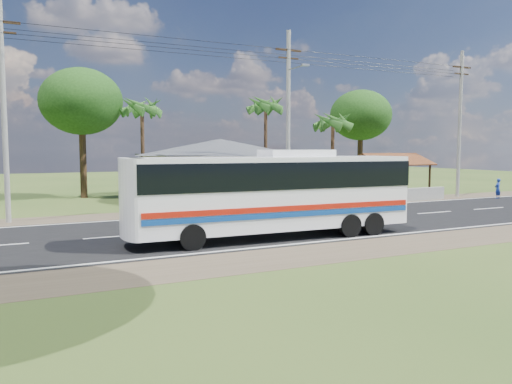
% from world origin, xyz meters
% --- Properties ---
extents(ground, '(120.00, 120.00, 0.00)m').
position_xyz_m(ground, '(0.00, 0.00, 0.00)').
color(ground, '#304A1A').
rests_on(ground, ground).
extents(road, '(120.00, 16.00, 0.03)m').
position_xyz_m(road, '(0.00, 0.00, 0.01)').
color(road, black).
rests_on(road, ground).
extents(house, '(12.40, 10.00, 5.00)m').
position_xyz_m(house, '(1.00, 13.00, 2.64)').
color(house, tan).
rests_on(house, ground).
extents(waiting_shed, '(5.20, 4.48, 3.35)m').
position_xyz_m(waiting_shed, '(13.00, 8.50, 2.73)').
color(waiting_shed, '#392414').
rests_on(waiting_shed, ground).
extents(concrete_barrier, '(7.00, 0.30, 0.90)m').
position_xyz_m(concrete_barrier, '(12.00, 5.60, 0.45)').
color(concrete_barrier, '#9E9E99').
rests_on(concrete_barrier, ground).
extents(utility_poles, '(32.80, 2.22, 11.00)m').
position_xyz_m(utility_poles, '(2.67, 6.49, 5.77)').
color(utility_poles, '#9E9E99').
rests_on(utility_poles, ground).
extents(palm_near, '(2.80, 2.80, 6.70)m').
position_xyz_m(palm_near, '(9.50, 11.00, 5.71)').
color(palm_near, '#47301E').
rests_on(palm_near, ground).
extents(palm_mid, '(2.80, 2.80, 8.20)m').
position_xyz_m(palm_mid, '(6.00, 15.50, 7.16)').
color(palm_mid, '#47301E').
rests_on(palm_mid, ground).
extents(palm_far, '(2.80, 2.80, 7.70)m').
position_xyz_m(palm_far, '(-4.00, 16.00, 6.68)').
color(palm_far, '#47301E').
rests_on(palm_far, ground).
extents(tree_behind_house, '(6.00, 6.00, 9.61)m').
position_xyz_m(tree_behind_house, '(-8.00, 18.00, 7.12)').
color(tree_behind_house, '#47301E').
rests_on(tree_behind_house, ground).
extents(tree_behind_shed, '(5.60, 5.60, 9.02)m').
position_xyz_m(tree_behind_shed, '(16.00, 16.00, 6.68)').
color(tree_behind_shed, '#47301E').
rests_on(tree_behind_shed, ground).
extents(coach_bus, '(11.82, 2.93, 3.64)m').
position_xyz_m(coach_bus, '(-3.02, -3.06, 2.08)').
color(coach_bus, white).
rests_on(coach_bus, ground).
extents(motorcycle, '(1.61, 0.71, 0.82)m').
position_xyz_m(motorcycle, '(13.04, 7.22, 0.41)').
color(motorcycle, black).
rests_on(motorcycle, ground).
extents(person, '(0.60, 0.44, 1.49)m').
position_xyz_m(person, '(19.36, 4.03, 0.75)').
color(person, '#1B3597').
rests_on(person, ground).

